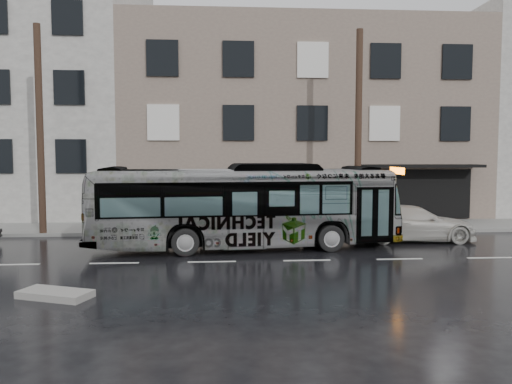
# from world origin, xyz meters

# --- Properties ---
(ground) EXTENTS (120.00, 120.00, 0.00)m
(ground) POSITION_xyz_m (0.00, 0.00, 0.00)
(ground) COLOR black
(ground) RESTS_ON ground
(sidewalk) EXTENTS (90.00, 3.60, 0.15)m
(sidewalk) POSITION_xyz_m (0.00, 4.90, 0.07)
(sidewalk) COLOR gray
(sidewalk) RESTS_ON ground
(building_taupe) EXTENTS (20.00, 12.00, 11.00)m
(building_taupe) POSITION_xyz_m (5.00, 12.70, 5.50)
(building_taupe) COLOR gray
(building_taupe) RESTS_ON ground
(utility_pole_front) EXTENTS (0.30, 0.30, 9.00)m
(utility_pole_front) POSITION_xyz_m (6.50, 3.30, 4.65)
(utility_pole_front) COLOR #3E2A1F
(utility_pole_front) RESTS_ON sidewalk
(utility_pole_rear) EXTENTS (0.30, 0.30, 9.00)m
(utility_pole_rear) POSITION_xyz_m (-7.50, 3.30, 4.65)
(utility_pole_rear) COLOR #3E2A1F
(utility_pole_rear) RESTS_ON sidewalk
(sign_post) EXTENTS (0.06, 0.06, 2.40)m
(sign_post) POSITION_xyz_m (7.60, 3.30, 1.35)
(sign_post) COLOR slate
(sign_post) RESTS_ON sidewalk
(bus) EXTENTS (11.79, 3.71, 3.23)m
(bus) POSITION_xyz_m (1.18, -0.13, 1.62)
(bus) COLOR #B2B2B2
(bus) RESTS_ON ground
(white_sedan) EXTENTS (5.17, 2.28, 1.48)m
(white_sedan) POSITION_xyz_m (8.21, 1.06, 0.74)
(white_sedan) COLOR #B7B5AE
(white_sedan) RESTS_ON ground
(slush_pile) EXTENTS (1.97, 1.39, 0.18)m
(slush_pile) POSITION_xyz_m (-3.81, -6.45, 0.09)
(slush_pile) COLOR gray
(slush_pile) RESTS_ON ground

